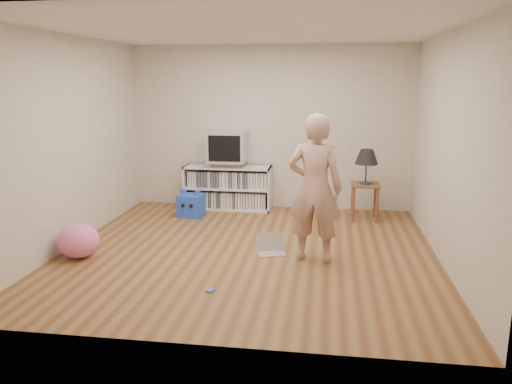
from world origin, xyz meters
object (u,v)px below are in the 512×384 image
object	(u,v)px
plush_pink	(79,241)
side_table	(365,193)
person	(315,189)
plush_blue	(191,205)
laptop	(271,248)
table_lamp	(367,158)
dvd_deck	(228,164)
media_unit	(228,187)
crt_tv	(228,146)

from	to	relation	value
plush_pink	side_table	bearing A→B (deg)	31.92
person	plush_blue	size ratio (longest dim) A/B	4.05
person	side_table	bearing A→B (deg)	-103.27
laptop	table_lamp	bearing A→B (deg)	36.01
dvd_deck	person	xyz separation A→B (m)	(1.45, -2.22, 0.12)
plush_blue	media_unit	bearing A→B (deg)	60.66
crt_tv	plush_blue	distance (m)	1.12
dvd_deck	plush_pink	size ratio (longest dim) A/B	0.94
side_table	plush_pink	world-z (taller)	side_table
crt_tv	side_table	size ratio (longest dim) A/B	1.09
person	table_lamp	bearing A→B (deg)	-103.27
media_unit	plush_pink	distance (m)	2.84
table_lamp	laptop	distance (m)	2.24
dvd_deck	side_table	xyz separation A→B (m)	(2.15, -0.37, -0.32)
dvd_deck	crt_tv	size ratio (longest dim) A/B	0.75
dvd_deck	laptop	distance (m)	2.34
crt_tv	plush_blue	size ratio (longest dim) A/B	1.43
side_table	plush_pink	distance (m)	4.06
dvd_deck	side_table	world-z (taller)	dvd_deck
media_unit	crt_tv	xyz separation A→B (m)	(-0.00, -0.02, 0.67)
person	laptop	distance (m)	0.96
side_table	plush_blue	size ratio (longest dim) A/B	1.31
dvd_deck	person	world-z (taller)	person
table_lamp	crt_tv	bearing A→B (deg)	170.32
crt_tv	table_lamp	xyz separation A→B (m)	(2.15, -0.37, -0.08)
media_unit	laptop	size ratio (longest dim) A/B	3.57
media_unit	table_lamp	world-z (taller)	table_lamp
media_unit	side_table	xyz separation A→B (m)	(2.15, -0.39, 0.07)
crt_tv	plush_pink	world-z (taller)	crt_tv
side_table	person	world-z (taller)	person
table_lamp	plush_pink	world-z (taller)	table_lamp
media_unit	plush_pink	world-z (taller)	media_unit
crt_tv	side_table	world-z (taller)	crt_tv
side_table	laptop	xyz separation A→B (m)	(-1.22, -1.66, -0.35)
media_unit	plush_pink	bearing A→B (deg)	-117.05
person	plush_blue	distance (m)	2.61
side_table	plush_pink	size ratio (longest dim) A/B	1.15
side_table	dvd_deck	bearing A→B (deg)	170.23
media_unit	side_table	size ratio (longest dim) A/B	2.55
media_unit	laptop	bearing A→B (deg)	-65.61
plush_blue	dvd_deck	bearing A→B (deg)	59.91
dvd_deck	person	size ratio (longest dim) A/B	0.26
crt_tv	side_table	distance (m)	2.26
person	plush_blue	bearing A→B (deg)	-33.11
plush_pink	plush_blue	bearing A→B (deg)	66.94
person	laptop	bearing A→B (deg)	-11.97
media_unit	plush_pink	size ratio (longest dim) A/B	2.93
dvd_deck	plush_blue	bearing A→B (deg)	-128.99
table_lamp	plush_blue	distance (m)	2.73
dvd_deck	table_lamp	size ratio (longest dim) A/B	0.87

